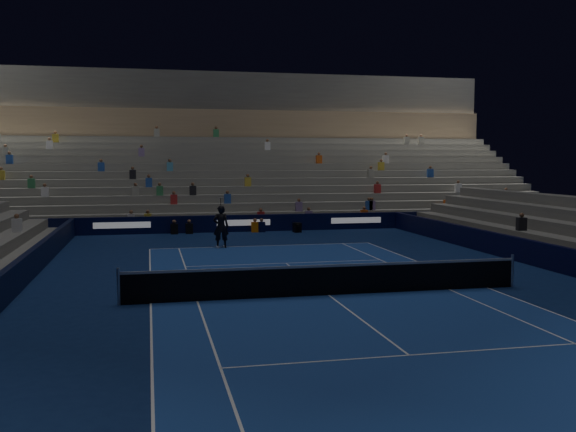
% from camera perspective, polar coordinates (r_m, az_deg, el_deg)
% --- Properties ---
extents(ground, '(90.00, 90.00, 0.00)m').
position_cam_1_polar(ground, '(20.39, 3.62, -7.05)').
color(ground, '#0C1D4A').
rests_on(ground, ground).
extents(court_surface, '(10.97, 23.77, 0.01)m').
position_cam_1_polar(court_surface, '(20.39, 3.62, -7.04)').
color(court_surface, navy).
rests_on(court_surface, ground).
extents(sponsor_barrier_far, '(44.00, 0.25, 1.00)m').
position_cam_1_polar(sponsor_barrier_far, '(38.25, -3.99, -0.64)').
color(sponsor_barrier_far, black).
rests_on(sponsor_barrier_far, ground).
extents(grandstand_main, '(44.00, 15.20, 11.20)m').
position_cam_1_polar(grandstand_main, '(47.40, -5.66, 3.92)').
color(grandstand_main, slate).
rests_on(grandstand_main, ground).
extents(tennis_net, '(12.90, 0.10, 1.10)m').
position_cam_1_polar(tennis_net, '(20.29, 3.63, -5.66)').
color(tennis_net, '#B2B2B7').
rests_on(tennis_net, ground).
extents(tennis_player, '(0.80, 0.56, 2.07)m').
position_cam_1_polar(tennis_player, '(31.20, -5.98, -0.95)').
color(tennis_player, black).
rests_on(tennis_player, ground).
extents(broadcast_camera, '(0.46, 0.89, 0.56)m').
position_cam_1_polar(broadcast_camera, '(37.82, 0.82, -1.01)').
color(broadcast_camera, black).
rests_on(broadcast_camera, ground).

